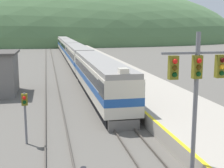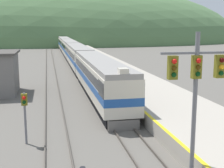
{
  "view_description": "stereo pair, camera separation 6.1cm",
  "coord_description": "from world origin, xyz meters",
  "px_view_note": "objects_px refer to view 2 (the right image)",
  "views": [
    {
      "loc": [
        -5.09,
        -7.74,
        7.16
      ],
      "look_at": [
        0.23,
        17.77,
        2.36
      ],
      "focal_mm": 50.0,
      "sensor_mm": 36.0,
      "label": 1
    },
    {
      "loc": [
        -5.03,
        -7.75,
        7.16
      ],
      "look_at": [
        0.23,
        17.77,
        2.36
      ],
      "focal_mm": 50.0,
      "sensor_mm": 36.0,
      "label": 2
    }
  ],
  "objects_px": {
    "carriage_fourth": "(65,44)",
    "signal_post_siding": "(25,107)",
    "carriage_second": "(78,57)",
    "carriage_third": "(70,48)",
    "signal_mast_main": "(196,83)",
    "express_train_lead_car": "(99,77)",
    "carriage_fifth": "(61,41)"
  },
  "relations": [
    {
      "from": "carriage_second",
      "to": "carriage_fourth",
      "type": "relative_size",
      "value": 1.0
    },
    {
      "from": "carriage_fourth",
      "to": "carriage_fifth",
      "type": "bearing_deg",
      "value": 90.0
    },
    {
      "from": "carriage_second",
      "to": "signal_post_siding",
      "type": "bearing_deg",
      "value": -101.01
    },
    {
      "from": "express_train_lead_car",
      "to": "carriage_fifth",
      "type": "relative_size",
      "value": 1.08
    },
    {
      "from": "carriage_third",
      "to": "signal_mast_main",
      "type": "height_order",
      "value": "signal_mast_main"
    },
    {
      "from": "carriage_third",
      "to": "signal_mast_main",
      "type": "bearing_deg",
      "value": -88.81
    },
    {
      "from": "carriage_third",
      "to": "signal_post_siding",
      "type": "bearing_deg",
      "value": -96.83
    },
    {
      "from": "carriage_fifth",
      "to": "signal_mast_main",
      "type": "distance_m",
      "value": 102.94
    },
    {
      "from": "carriage_third",
      "to": "signal_post_siding",
      "type": "relative_size",
      "value": 6.19
    },
    {
      "from": "signal_mast_main",
      "to": "carriage_fifth",
      "type": "bearing_deg",
      "value": 90.71
    },
    {
      "from": "express_train_lead_car",
      "to": "carriage_fourth",
      "type": "relative_size",
      "value": 1.08
    },
    {
      "from": "express_train_lead_car",
      "to": "carriage_fifth",
      "type": "height_order",
      "value": "express_train_lead_car"
    },
    {
      "from": "carriage_second",
      "to": "carriage_third",
      "type": "xyz_separation_m",
      "value": [
        0.0,
        20.9,
        0.0
      ]
    },
    {
      "from": "signal_mast_main",
      "to": "express_train_lead_car",
      "type": "bearing_deg",
      "value": 93.98
    },
    {
      "from": "carriage_second",
      "to": "signal_post_siding",
      "type": "xyz_separation_m",
      "value": [
        -6.52,
        -33.54,
        0.16
      ]
    },
    {
      "from": "express_train_lead_car",
      "to": "carriage_fifth",
      "type": "distance_m",
      "value": 84.61
    },
    {
      "from": "express_train_lead_car",
      "to": "carriage_third",
      "type": "height_order",
      "value": "express_train_lead_car"
    },
    {
      "from": "carriage_third",
      "to": "carriage_fourth",
      "type": "height_order",
      "value": "same"
    },
    {
      "from": "express_train_lead_car",
      "to": "carriage_third",
      "type": "relative_size",
      "value": 1.08
    },
    {
      "from": "carriage_fourth",
      "to": "signal_mast_main",
      "type": "xyz_separation_m",
      "value": [
        1.27,
        -82.0,
        2.56
      ]
    },
    {
      "from": "carriage_fourth",
      "to": "express_train_lead_car",
      "type": "bearing_deg",
      "value": -90.0
    },
    {
      "from": "carriage_second",
      "to": "signal_mast_main",
      "type": "relative_size",
      "value": 2.88
    },
    {
      "from": "signal_mast_main",
      "to": "signal_post_siding",
      "type": "bearing_deg",
      "value": 139.51
    },
    {
      "from": "express_train_lead_car",
      "to": "signal_post_siding",
      "type": "relative_size",
      "value": 6.67
    },
    {
      "from": "carriage_fourth",
      "to": "carriage_fifth",
      "type": "xyz_separation_m",
      "value": [
        0.0,
        20.9,
        0.0
      ]
    },
    {
      "from": "carriage_third",
      "to": "carriage_fifth",
      "type": "relative_size",
      "value": 1.0
    },
    {
      "from": "carriage_second",
      "to": "carriage_fourth",
      "type": "xyz_separation_m",
      "value": [
        0.0,
        41.8,
        0.0
      ]
    },
    {
      "from": "carriage_fourth",
      "to": "signal_post_siding",
      "type": "distance_m",
      "value": 75.62
    },
    {
      "from": "carriage_second",
      "to": "carriage_third",
      "type": "height_order",
      "value": "same"
    },
    {
      "from": "signal_post_siding",
      "to": "carriage_fifth",
      "type": "bearing_deg",
      "value": 86.12
    },
    {
      "from": "carriage_fourth",
      "to": "signal_post_siding",
      "type": "relative_size",
      "value": 6.19
    },
    {
      "from": "express_train_lead_car",
      "to": "signal_mast_main",
      "type": "height_order",
      "value": "signal_mast_main"
    }
  ]
}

